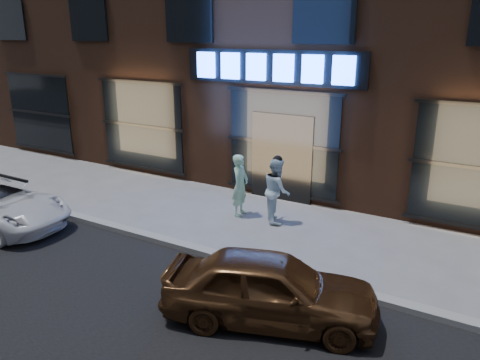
# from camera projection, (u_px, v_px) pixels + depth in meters

# --- Properties ---
(ground) EXTENTS (90.00, 90.00, 0.00)m
(ground) POSITION_uv_depth(u_px,v_px,m) (201.00, 253.00, 9.92)
(ground) COLOR slate
(ground) RESTS_ON ground
(curb) EXTENTS (60.00, 0.25, 0.12)m
(curb) POSITION_uv_depth(u_px,v_px,m) (201.00, 251.00, 9.90)
(curb) COLOR gray
(curb) RESTS_ON ground
(storefront_building) EXTENTS (30.20, 8.28, 10.30)m
(storefront_building) POSITION_uv_depth(u_px,v_px,m) (339.00, 10.00, 14.95)
(storefront_building) COLOR #54301E
(storefront_building) RESTS_ON ground
(man_bowtie) EXTENTS (0.44, 0.61, 1.59)m
(man_bowtie) POSITION_uv_depth(u_px,v_px,m) (240.00, 185.00, 11.79)
(man_bowtie) COLOR #BBF6CC
(man_bowtie) RESTS_ON ground
(man_cap) EXTENTS (0.94, 0.99, 1.61)m
(man_cap) POSITION_uv_depth(u_px,v_px,m) (277.00, 190.00, 11.40)
(man_cap) COLOR silver
(man_cap) RESTS_ON ground
(gold_sedan) EXTENTS (3.70, 2.40, 1.17)m
(gold_sedan) POSITION_uv_depth(u_px,v_px,m) (270.00, 288.00, 7.46)
(gold_sedan) COLOR brown
(gold_sedan) RESTS_ON ground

